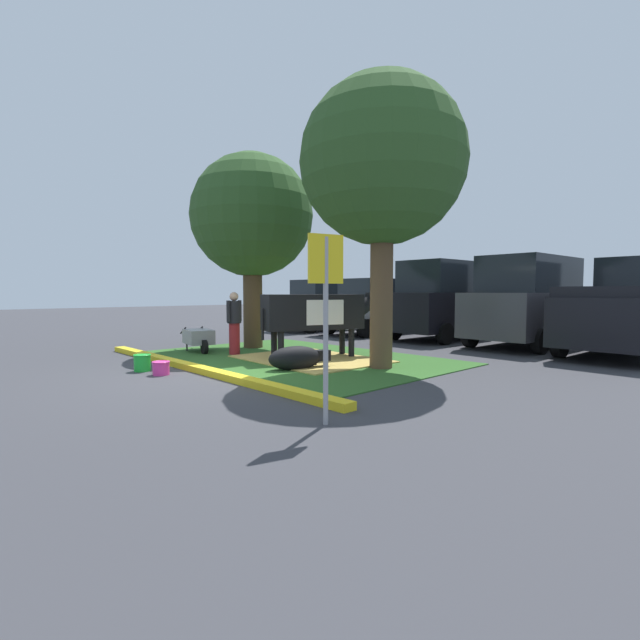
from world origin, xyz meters
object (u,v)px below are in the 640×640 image
(shade_tree_right, at_px, (382,163))
(sedan_blue, at_px, (323,306))
(cow_holstein, at_px, (317,312))
(shade_tree_left, at_px, (252,217))
(bucket_green, at_px, (142,362))
(person_handler, at_px, (234,322))
(parking_sign, at_px, (326,291))
(suv_dark_grey, at_px, (530,302))
(sedan_silver, at_px, (374,307))
(bucket_pink, at_px, (161,368))
(suv_black, at_px, (446,300))
(wheelbarrow, at_px, (199,337))
(pickup_truck_black, at_px, (635,309))
(calf_lying, at_px, (297,358))

(shade_tree_right, distance_m, sedan_blue, 9.96)
(shade_tree_right, distance_m, cow_holstein, 3.53)
(shade_tree_left, relative_size, bucket_green, 15.72)
(shade_tree_right, height_order, person_handler, shade_tree_right)
(cow_holstein, height_order, person_handler, person_handler)
(person_handler, xyz_separation_m, sedan_blue, (-3.94, 6.72, 0.16))
(parking_sign, bearing_deg, suv_dark_grey, 99.42)
(cow_holstein, height_order, bucket_green, cow_holstein)
(sedan_silver, bearing_deg, cow_holstein, -61.12)
(shade_tree_right, bearing_deg, bucket_green, -129.27)
(bucket_green, bearing_deg, shade_tree_right, 50.73)
(shade_tree_right, height_order, bucket_pink, shade_tree_right)
(bucket_pink, height_order, suv_black, suv_black)
(bucket_green, xyz_separation_m, sedan_blue, (-4.64, 9.26, 0.81))
(parking_sign, bearing_deg, wheelbarrow, 163.50)
(parking_sign, height_order, sedan_blue, parking_sign)
(suv_dark_grey, distance_m, pickup_truck_black, 2.50)
(wheelbarrow, distance_m, pickup_truck_black, 10.83)
(shade_tree_right, height_order, bucket_green, shade_tree_right)
(cow_holstein, height_order, parking_sign, parking_sign)
(bucket_pink, bearing_deg, suv_dark_grey, 73.70)
(bucket_green, distance_m, suv_dark_grey, 10.32)
(person_handler, bearing_deg, wheelbarrow, -160.03)
(shade_tree_right, bearing_deg, suv_black, 110.26)
(sedan_silver, relative_size, suv_dark_grey, 0.96)
(shade_tree_left, distance_m, bucket_green, 5.24)
(bucket_pink, bearing_deg, wheelbarrow, 139.38)
(sedan_blue, bearing_deg, sedan_silver, 3.58)
(calf_lying, relative_size, sedan_blue, 0.30)
(calf_lying, xyz_separation_m, person_handler, (-2.66, 0.26, 0.58))
(bucket_green, height_order, pickup_truck_black, pickup_truck_black)
(shade_tree_right, bearing_deg, cow_holstein, -179.61)
(shade_tree_left, distance_m, suv_black, 6.86)
(wheelbarrow, height_order, suv_black, suv_black)
(shade_tree_left, height_order, sedan_silver, shade_tree_left)
(sedan_silver, bearing_deg, calf_lying, -60.44)
(calf_lying, bearing_deg, bucket_pink, -121.26)
(person_handler, distance_m, bucket_pink, 2.87)
(shade_tree_left, relative_size, sedan_blue, 1.18)
(cow_holstein, height_order, suv_black, suv_black)
(parking_sign, height_order, suv_dark_grey, suv_dark_grey)
(wheelbarrow, relative_size, bucket_green, 4.85)
(shade_tree_left, bearing_deg, calf_lying, -21.65)
(bucket_green, relative_size, sedan_blue, 0.08)
(shade_tree_left, height_order, pickup_truck_black, shade_tree_left)
(bucket_pink, xyz_separation_m, sedan_blue, (-5.28, 9.16, 0.85))
(shade_tree_right, xyz_separation_m, sedan_blue, (-7.62, 5.62, -3.08))
(shade_tree_right, relative_size, parking_sign, 2.61)
(bucket_green, xyz_separation_m, suv_dark_grey, (3.43, 9.67, 1.10))
(suv_black, bearing_deg, suv_dark_grey, -1.10)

